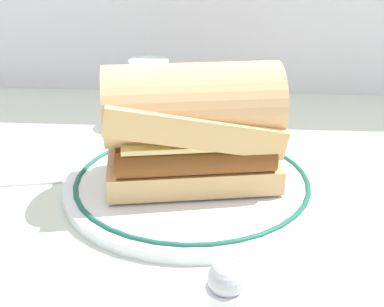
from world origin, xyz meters
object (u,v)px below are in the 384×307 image
plate (192,183)px  sausage_sandwich (192,125)px  drinking_glass (150,96)px  salt_shaker (226,304)px

plate → sausage_sandwich: size_ratio=1.42×
drinking_glass → salt_shaker: (0.11, -0.44, -0.01)m
salt_shaker → drinking_glass: bearing=104.6°
sausage_sandwich → salt_shaker: size_ratio=2.84×
sausage_sandwich → salt_shaker: 0.24m
sausage_sandwich → drinking_glass: bearing=100.1°
plate → sausage_sandwich: 0.07m
sausage_sandwich → drinking_glass: sausage_sandwich is taller
sausage_sandwich → salt_shaker: sausage_sandwich is taller
plate → salt_shaker: bearing=-80.4°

